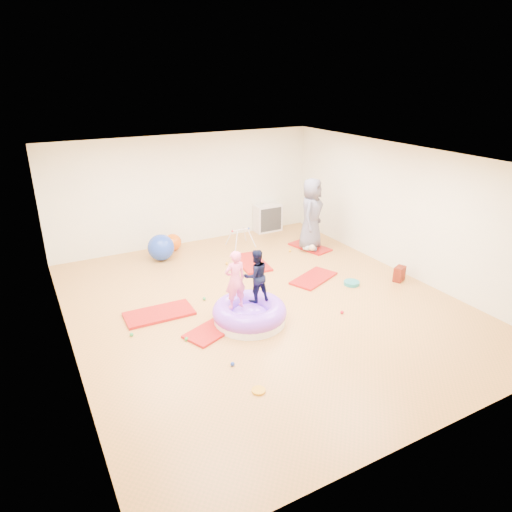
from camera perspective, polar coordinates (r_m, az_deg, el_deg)
room at (r=8.37m, az=0.98°, el=2.50°), size 7.01×8.01×2.81m
gym_mat_front_left at (r=8.10m, az=-5.23°, el=-9.11°), size 1.20×0.91×0.04m
gym_mat_mid_left at (r=8.73m, az=-12.01°, el=-7.06°), size 1.26×0.65×0.05m
gym_mat_center_back at (r=10.75m, az=-0.58°, el=-0.83°), size 0.74×1.27×0.05m
gym_mat_right at (r=10.02m, az=7.21°, el=-2.78°), size 1.25×0.95×0.05m
gym_mat_rear_right at (r=11.80m, az=6.76°, el=1.13°), size 0.77×1.17×0.04m
inflatable_cushion at (r=8.26m, az=-0.82°, el=-7.20°), size 1.34×1.34×0.42m
child_pink at (r=7.85m, az=-2.63°, el=-2.66°), size 0.39×0.26×1.07m
child_navy at (r=8.09m, az=-0.02°, el=-2.17°), size 0.49×0.39×0.99m
adult_caregiver at (r=11.41m, az=6.93°, el=5.25°), size 1.03×0.99×1.78m
infant at (r=11.46m, az=6.68°, el=1.15°), size 0.33×0.34×0.20m
ball_pit_balls at (r=8.89m, az=-2.61°, el=-5.92°), size 4.57×3.72×0.07m
exercise_ball_blue at (r=11.10m, az=-11.80°, el=1.05°), size 0.63×0.63×0.63m
exercise_ball_orange at (r=11.67m, az=-10.36°, el=1.69°), size 0.43×0.43×0.43m
infant_play_gym at (r=11.69m, az=-1.94°, el=2.62°), size 0.62×0.59×0.48m
cube_shelf at (r=12.88m, az=1.50°, el=4.77°), size 0.76×0.37×0.76m
balance_disc at (r=9.90m, az=11.86°, el=-3.33°), size 0.33×0.33×0.07m
backpack at (r=10.29m, az=17.48°, el=-2.14°), size 0.33×0.27×0.32m
yellow_toy at (r=6.72m, az=0.32°, el=-16.46°), size 0.20×0.20×0.03m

